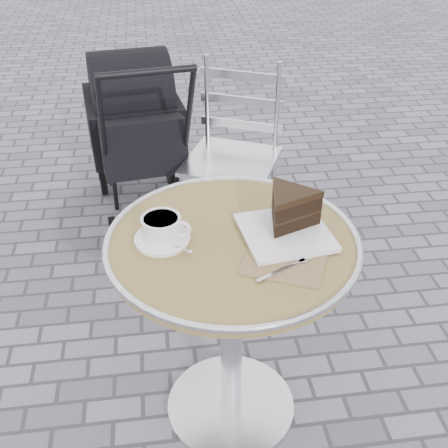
{
  "coord_description": "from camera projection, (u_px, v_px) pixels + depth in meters",
  "views": [
    {
      "loc": [
        -0.19,
        -1.26,
        1.64
      ],
      "look_at": [
        -0.02,
        0.01,
        0.78
      ],
      "focal_mm": 45.0,
      "sensor_mm": 36.0,
      "label": 1
    }
  ],
  "objects": [
    {
      "name": "cafe_table",
      "position": [
        232.0,
        285.0,
        1.65
      ],
      "size": [
        0.72,
        0.72,
        0.74
      ],
      "color": "silver",
      "rests_on": "ground"
    },
    {
      "name": "ground",
      "position": [
        231.0,
        408.0,
        1.97
      ],
      "size": [
        80.0,
        80.0,
        0.0
      ],
      "primitive_type": "plane",
      "color": "slate",
      "rests_on": "ground"
    },
    {
      "name": "bistro_chair",
      "position": [
        237.0,
        135.0,
        2.57
      ],
      "size": [
        0.52,
        0.52,
        0.87
      ],
      "rotation": [
        0.0,
        0.0,
        -0.43
      ],
      "color": "silver",
      "rests_on": "ground"
    },
    {
      "name": "baby_stroller",
      "position": [
        137.0,
        135.0,
        2.84
      ],
      "size": [
        0.53,
        0.96,
        0.95
      ],
      "rotation": [
        0.0,
        0.0,
        0.14
      ],
      "color": "black",
      "rests_on": "ground"
    },
    {
      "name": "cake_plate_set",
      "position": [
        289.0,
        214.0,
        1.57
      ],
      "size": [
        0.29,
        0.38,
        0.13
      ],
      "rotation": [
        0.0,
        0.0,
        0.12
      ],
      "color": "#8C684C",
      "rests_on": "cafe_table"
    },
    {
      "name": "cappuccino_set",
      "position": [
        162.0,
        231.0,
        1.54
      ],
      "size": [
        0.16,
        0.16,
        0.08
      ],
      "rotation": [
        0.0,
        0.0,
        -0.2
      ],
      "color": "white",
      "rests_on": "cafe_table"
    }
  ]
}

